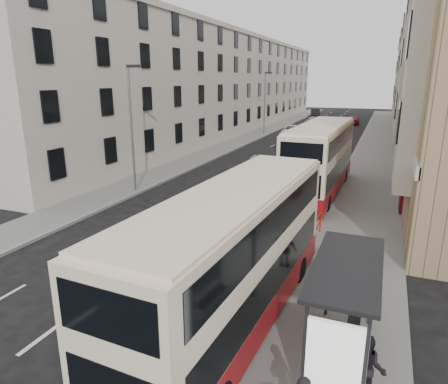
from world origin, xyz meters
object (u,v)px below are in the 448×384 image
at_px(bus_shelter, 350,299).
at_px(street_lamp_far, 265,100).
at_px(pedestrian_mid, 367,371).
at_px(pedestrian_far, 333,256).
at_px(double_decker_rear, 320,159).
at_px(street_lamp_near, 132,122).
at_px(white_van, 292,131).
at_px(double_decker_front, 235,259).
at_px(car_red, 353,120).
at_px(car_silver, 312,120).
at_px(car_dark, 315,113).

distance_m(bus_shelter, street_lamp_far, 44.94).
distance_m(pedestrian_mid, pedestrian_far, 6.18).
relative_size(bus_shelter, pedestrian_far, 2.67).
bearing_deg(pedestrian_mid, double_decker_rear, 104.05).
relative_size(street_lamp_near, white_van, 1.50).
height_order(bus_shelter, pedestrian_mid, bus_shelter).
height_order(street_lamp_near, pedestrian_mid, street_lamp_near).
bearing_deg(street_lamp_near, pedestrian_far, -28.44).
xyz_separation_m(street_lamp_far, pedestrian_mid, (15.24, -43.43, -3.63)).
relative_size(double_decker_front, double_decker_rear, 0.96).
bearing_deg(car_red, pedestrian_mid, 94.29).
relative_size(street_lamp_far, pedestrian_mid, 4.65).
xyz_separation_m(bus_shelter, double_decker_rear, (-3.34, 16.60, 0.19)).
bearing_deg(double_decker_rear, pedestrian_mid, -76.07).
relative_size(street_lamp_near, street_lamp_far, 1.00).
bearing_deg(double_decker_front, bus_shelter, -12.35).
relative_size(bus_shelter, double_decker_rear, 0.37).
bearing_deg(pedestrian_far, pedestrian_mid, 102.37).
height_order(bus_shelter, street_lamp_far, street_lamp_far).
relative_size(bus_shelter, car_silver, 1.09).
height_order(white_van, car_silver, white_van).
xyz_separation_m(double_decker_front, car_red, (-1.47, 60.14, -1.56)).
xyz_separation_m(street_lamp_near, car_silver, (3.53, 45.88, -3.97)).
bearing_deg(car_dark, pedestrian_far, -91.69).
xyz_separation_m(bus_shelter, white_van, (-10.92, 42.42, -1.39)).
bearing_deg(double_decker_rear, car_red, 93.38).
xyz_separation_m(street_lamp_near, street_lamp_far, (0.00, 30.00, 0.00)).
relative_size(street_lamp_far, double_decker_front, 0.73).
distance_m(street_lamp_far, car_red, 21.49).
xyz_separation_m(pedestrian_far, car_dark, (-12.04, 67.24, -0.14)).
distance_m(bus_shelter, car_silver, 59.35).
bearing_deg(white_van, pedestrian_far, -81.80).
height_order(double_decker_front, car_dark, double_decker_front).
bearing_deg(car_red, white_van, 71.20).
bearing_deg(car_dark, car_silver, -94.35).
xyz_separation_m(car_silver, car_dark, (-1.83, 13.92, 0.14)).
height_order(pedestrian_mid, car_red, pedestrian_mid).
bearing_deg(double_decker_rear, bus_shelter, -77.12).
distance_m(bus_shelter, street_lamp_near, 19.38).
bearing_deg(pedestrian_far, white_van, -76.82).
xyz_separation_m(bus_shelter, pedestrian_mid, (0.55, -1.04, -1.13)).
bearing_deg(pedestrian_mid, white_van, 106.40).
bearing_deg(double_decker_front, car_silver, 100.69).
bearing_deg(double_decker_front, car_dark, 100.63).
height_order(street_lamp_near, car_dark, street_lamp_near).
bearing_deg(car_dark, white_van, -97.86).
xyz_separation_m(bus_shelter, street_lamp_far, (-14.69, 42.39, 2.50)).
bearing_deg(car_dark, bus_shelter, -91.63).
height_order(white_van, car_red, white_van).
distance_m(street_lamp_near, pedestrian_far, 16.05).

